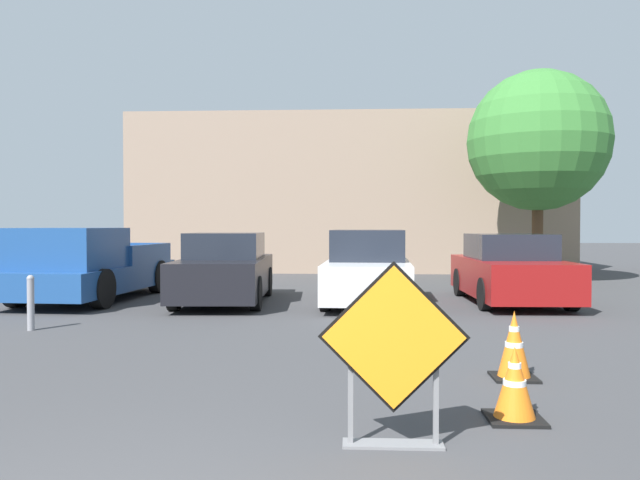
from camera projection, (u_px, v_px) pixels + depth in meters
ground_plane at (286, 307)px, 12.81m from camera, size 96.00×96.00×0.00m
road_closed_sign at (394, 351)px, 4.67m from camera, size 1.14×0.20×1.41m
traffic_cone_nearest at (515, 384)px, 5.34m from camera, size 0.47×0.47×0.64m
traffic_cone_second at (514, 346)px, 6.79m from camera, size 0.47×0.47×0.74m
pickup_truck at (87, 268)px, 13.74m from camera, size 2.29×5.13×1.62m
parked_car_nearest at (225, 270)px, 13.48m from camera, size 1.96×4.22×1.51m
parked_car_second at (368, 270)px, 13.44m from camera, size 1.94×4.46×1.58m
parked_car_third at (510, 271)px, 13.49m from camera, size 1.93×4.20×1.49m
bollard_nearest at (31, 301)px, 9.91m from camera, size 0.12×0.12×0.89m
building_facade_backdrop at (348, 195)px, 23.89m from camera, size 15.69×5.00×5.65m
street_tree_behind_lot at (538, 141)px, 18.11m from camera, size 4.08×4.08×6.17m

